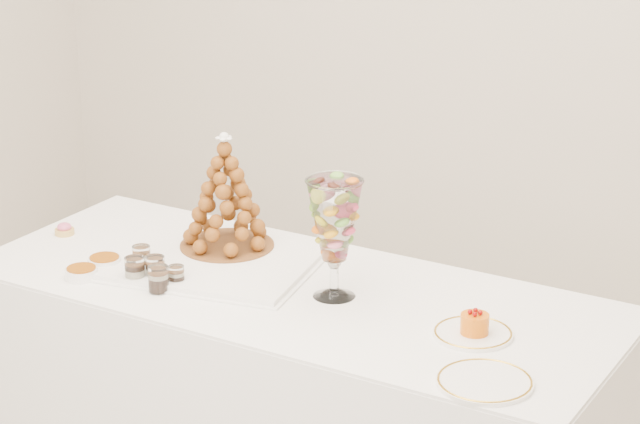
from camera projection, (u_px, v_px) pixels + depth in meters
The scene contains 15 objects.
buffet_table at pixel (293, 401), 3.67m from camera, with size 1.94×0.84×0.72m.
lace_tray at pixel (206, 260), 3.72m from camera, with size 0.63×0.48×0.02m, color white.
macaron_vase at pixel (334, 222), 3.42m from camera, with size 0.16×0.16×0.34m.
cake_plate at pixel (473, 334), 3.25m from camera, with size 0.21×0.21×0.01m, color white.
spare_plate at pixel (485, 382), 3.00m from camera, with size 0.24×0.24×0.01m, color white.
pink_tart at pixel (64, 230), 3.95m from camera, with size 0.06×0.06×0.04m.
verrine_a at pixel (142, 258), 3.67m from camera, with size 0.05×0.05×0.07m, color white.
verrine_b at pixel (155, 269), 3.58m from camera, with size 0.06×0.06×0.08m, color white.
verrine_c at pixel (176, 276), 3.55m from camera, with size 0.05×0.05×0.06m, color white.
verrine_d at pixel (135, 270), 3.57m from camera, with size 0.06×0.06×0.08m, color white.
verrine_e at pixel (158, 279), 3.51m from camera, with size 0.06×0.06×0.08m, color white.
ramekin_back at pixel (105, 263), 3.69m from camera, with size 0.10×0.10×0.03m, color white.
ramekin_front at pixel (82, 273), 3.61m from camera, with size 0.10×0.10×0.03m, color white.
croquembouche at pixel (226, 192), 3.74m from camera, with size 0.29×0.29×0.36m.
mousse_cake at pixel (475, 323), 3.24m from camera, with size 0.08×0.08×0.07m.
Camera 1 is at (1.61, -2.73, 2.13)m, focal length 70.00 mm.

